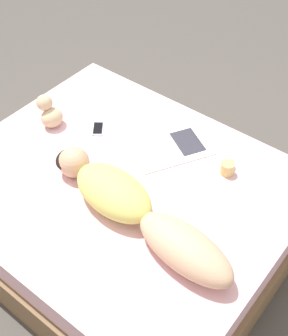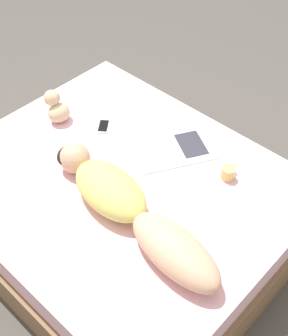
% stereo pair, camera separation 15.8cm
% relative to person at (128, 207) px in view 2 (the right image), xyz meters
% --- Properties ---
extents(ground_plane, '(12.00, 12.00, 0.00)m').
position_rel_person_xyz_m(ground_plane, '(0.17, 0.24, -0.57)').
color(ground_plane, '#4C4742').
extents(bed, '(1.69, 2.02, 0.48)m').
position_rel_person_xyz_m(bed, '(0.17, 0.24, -0.34)').
color(bed, brown).
rests_on(bed, ground_plane).
extents(person, '(0.38, 1.27, 0.19)m').
position_rel_person_xyz_m(person, '(0.00, 0.00, 0.00)').
color(person, tan).
rests_on(person, bed).
extents(open_magazine, '(0.58, 0.52, 0.01)m').
position_rel_person_xyz_m(open_magazine, '(0.59, 0.18, -0.09)').
color(open_magazine, white).
rests_on(open_magazine, bed).
extents(coffee_mug, '(0.12, 0.08, 0.08)m').
position_rel_person_xyz_m(coffee_mug, '(0.62, -0.21, -0.05)').
color(coffee_mug, tan).
rests_on(coffee_mug, bed).
extents(cell_phone, '(0.15, 0.14, 0.01)m').
position_rel_person_xyz_m(cell_phone, '(0.43, 0.66, -0.09)').
color(cell_phone, silver).
rests_on(cell_phone, bed).
extents(plush_toy, '(0.15, 0.17, 0.21)m').
position_rel_person_xyz_m(plush_toy, '(0.28, 0.94, 0.00)').
color(plush_toy, '#D1B289').
rests_on(plush_toy, bed).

